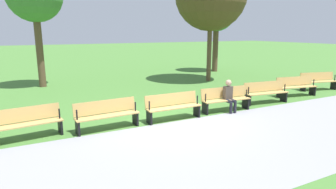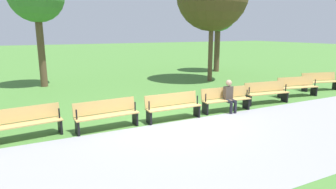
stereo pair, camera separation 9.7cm
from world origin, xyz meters
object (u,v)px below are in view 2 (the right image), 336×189
bench_1 (297,86)px  bench_5 (107,114)px  bench_0 (320,81)px  person_seated (229,95)px  bench_6 (25,122)px  bench_3 (226,99)px  tree_0 (218,13)px  bench_4 (173,106)px  bench_2 (266,92)px

bench_1 → bench_5: same height
bench_0 → bench_1: same height
person_seated → bench_6: bearing=0.5°
bench_1 → bench_6: size_ratio=1.01×
bench_0 → person_seated: (6.65, 1.15, 0.16)m
bench_0 → bench_3: 6.78m
bench_1 → person_seated: 4.49m
bench_5 → tree_0: size_ratio=0.35×
bench_0 → tree_0: 8.94m
bench_4 → bench_6: size_ratio=0.98×
bench_4 → bench_5: size_ratio=0.99×
bench_2 → bench_0: bearing=-163.0°
person_seated → bench_3: bearing=-64.8°
bench_4 → person_seated: 2.33m
bench_6 → bench_5: bearing=168.1°
bench_1 → bench_4: size_ratio=1.03×
bench_5 → person_seated: bearing=174.7°
bench_3 → tree_0: tree_0 is taller
bench_1 → bench_6: same height
person_seated → tree_0: (-6.10, -9.24, 3.59)m
bench_4 → bench_1: bearing=-174.9°
bench_1 → bench_3: (4.49, 0.53, 0.00)m
bench_0 → person_seated: 6.75m
bench_1 → bench_5: 9.03m
bench_4 → tree_0: bearing=-132.6°
bench_4 → bench_5: (2.26, -0.07, 0.00)m
bench_1 → bench_3: bearing=17.0°
bench_3 → person_seated: person_seated is taller
bench_2 → bench_4: (4.52, 0.27, 0.00)m
bench_5 → tree_0: 14.52m
bench_0 → tree_0: size_ratio=0.35×
bench_5 → tree_0: bearing=-143.0°
bench_1 → person_seated: size_ratio=1.67×
bench_3 → bench_4: size_ratio=1.01×
bench_2 → bench_4: same height
bench_3 → bench_5: same height
bench_5 → person_seated: person_seated is taller
bench_3 → bench_2: bearing=-171.5°
bench_0 → bench_4: bearing=20.4°
bench_4 → person_seated: bearing=178.0°
bench_3 → tree_0: bearing=-120.7°
tree_0 → bench_0: bearing=93.8°
bench_1 → person_seated: (4.43, 0.68, 0.16)m
bench_1 → bench_6: (11.27, 0.33, 0.00)m
bench_5 → bench_6: 2.26m
bench_2 → bench_6: same height
bench_1 → bench_4: same height
bench_2 → bench_3: same height
bench_0 → tree_0: tree_0 is taller
bench_4 → bench_2: bearing=-176.6°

